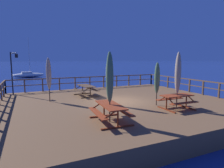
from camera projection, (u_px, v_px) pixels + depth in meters
ground_plane at (118, 114)px, 12.31m from camera, size 600.00×600.00×0.00m
wooden_deck at (118, 108)px, 12.25m from camera, size 13.97×12.12×0.86m
railing_waterside_far at (90, 80)px, 17.45m from camera, size 13.77×0.10×1.09m
railing_side_right at (196, 84)px, 14.88m from camera, size 0.10×11.92×1.09m
picnic_table_front_left at (177, 99)px, 10.23m from camera, size 1.75×1.42×0.78m
picnic_table_mid_left at (86, 88)px, 13.92m from camera, size 1.57×2.01×0.78m
picnic_table_back_left at (110, 109)px, 8.11m from camera, size 1.49×2.05×0.78m
patio_umbrella_tall_mid_right at (178, 73)px, 10.00m from camera, size 0.32×0.32×3.05m
patio_umbrella_tall_front at (157, 78)px, 10.94m from camera, size 0.32×0.32×2.50m
patio_umbrella_short_mid at (110, 78)px, 7.92m from camera, size 0.32×0.32×3.00m
patio_umbrella_tall_mid_left at (49, 74)px, 11.88m from camera, size 0.32×0.32×2.78m
patio_umbrella_tall_back_right at (108, 75)px, 10.98m from camera, size 0.32×0.32×2.78m
lamp_post_hooked at (13, 67)px, 14.16m from camera, size 0.55×0.52×3.20m
sailboat_distant at (28, 75)px, 36.93m from camera, size 6.19×2.64×7.72m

